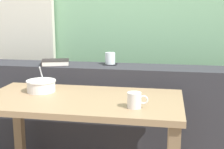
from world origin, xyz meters
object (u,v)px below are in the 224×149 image
object	(u,v)px
coaster_square	(110,64)
juice_glass	(110,59)
closed_book	(55,62)
ceramic_mug	(135,100)
breakfast_table	(82,117)
soup_bowl	(41,86)

from	to	relation	value
coaster_square	juice_glass	distance (m)	0.04
closed_book	ceramic_mug	xyz separation A→B (m)	(0.69, -0.67, -0.07)
breakfast_table	juice_glass	world-z (taller)	juice_glass
breakfast_table	ceramic_mug	bearing A→B (deg)	-21.71
coaster_square	ceramic_mug	distance (m)	0.81
closed_book	juice_glass	bearing A→B (deg)	12.16
breakfast_table	coaster_square	world-z (taller)	coaster_square
soup_bowl	ceramic_mug	world-z (taller)	soup_bowl
coaster_square	closed_book	size ratio (longest dim) A/B	0.41
coaster_square	soup_bowl	distance (m)	0.64
soup_bowl	juice_glass	bearing A→B (deg)	56.16
breakfast_table	closed_book	bearing A→B (deg)	123.64
coaster_square	ceramic_mug	world-z (taller)	coaster_square
breakfast_table	soup_bowl	bearing A→B (deg)	161.30
breakfast_table	coaster_square	xyz separation A→B (m)	(0.06, 0.63, 0.22)
closed_book	soup_bowl	size ratio (longest dim) A/B	1.30
ceramic_mug	juice_glass	bearing A→B (deg)	109.81
closed_book	ceramic_mug	size ratio (longest dim) A/B	2.16
coaster_square	closed_book	distance (m)	0.43
juice_glass	coaster_square	bearing A→B (deg)	0.00
soup_bowl	ceramic_mug	distance (m)	0.67
breakfast_table	juice_glass	bearing A→B (deg)	84.66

